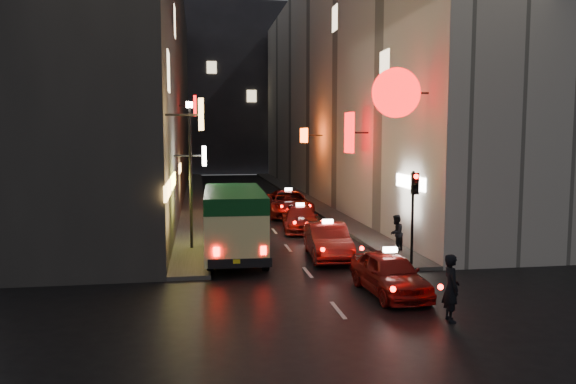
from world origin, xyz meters
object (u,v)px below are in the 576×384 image
taxi_near (390,270)px  pedestrian_crossing (451,283)px  traffic_light (414,197)px  lamp_post (190,165)px  minibus (234,216)px

taxi_near → pedestrian_crossing: (0.75, -2.73, 0.26)m
traffic_light → pedestrian_crossing: bearing=-102.1°
pedestrian_crossing → lamp_post: bearing=39.7°
minibus → taxi_near: 7.40m
taxi_near → traffic_light: bearing=57.4°
taxi_near → lamp_post: size_ratio=0.80×
lamp_post → taxi_near: bearing=-51.0°
minibus → traffic_light: (6.50, -2.66, 0.92)m
taxi_near → traffic_light: 4.18m
minibus → taxi_near: bearing=-52.2°
minibus → traffic_light: size_ratio=1.88×
minibus → pedestrian_crossing: 10.03m
minibus → pedestrian_crossing: bearing=-58.4°
taxi_near → pedestrian_crossing: bearing=-74.7°
traffic_light → minibus: bearing=157.7°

